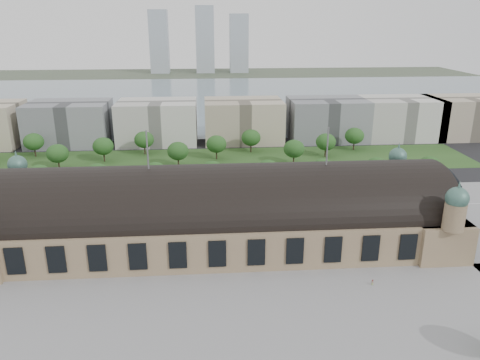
{
  "coord_description": "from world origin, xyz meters",
  "views": [
    {
      "loc": [
        -2.5,
        -137.23,
        68.82
      ],
      "look_at": [
        9.49,
        20.73,
        14.0
      ],
      "focal_mm": 35.0,
      "sensor_mm": 36.0,
      "label": 1
    }
  ],
  "objects": [
    {
      "name": "ground",
      "position": [
        0.0,
        0.0,
        0.0
      ],
      "size": [
        900.0,
        900.0,
        0.0
      ],
      "primitive_type": "plane",
      "color": "black",
      "rests_on": "ground"
    },
    {
      "name": "station",
      "position": [
        0.0,
        0.0,
        10.28
      ],
      "size": [
        150.0,
        48.4,
        44.3
      ],
      "color": "#907B59",
      "rests_on": "ground"
    },
    {
      "name": "plaza_south",
      "position": [
        10.0,
        -44.0,
        0.0
      ],
      "size": [
        190.0,
        48.0,
        0.12
      ],
      "primitive_type": "cube",
      "color": "gray",
      "rests_on": "ground"
    },
    {
      "name": "road_slab",
      "position": [
        -20.0,
        38.0,
        0.0
      ],
      "size": [
        260.0,
        26.0,
        0.1
      ],
      "primitive_type": "cube",
      "color": "black",
      "rests_on": "ground"
    },
    {
      "name": "grass_belt",
      "position": [
        -15.0,
        93.0,
        0.0
      ],
      "size": [
        300.0,
        45.0,
        0.1
      ],
      "primitive_type": "cube",
      "color": "#28491D",
      "rests_on": "ground"
    },
    {
      "name": "petrol_station",
      "position": [
        -53.91,
        65.28,
        2.95
      ],
      "size": [
        14.0,
        13.0,
        5.05
      ],
      "color": "#D9540C",
      "rests_on": "ground"
    },
    {
      "name": "lake",
      "position": [
        0.0,
        298.0,
        0.0
      ],
      "size": [
        700.0,
        320.0,
        0.08
      ],
      "primitive_type": "cube",
      "color": "slate",
      "rests_on": "ground"
    },
    {
      "name": "far_shore",
      "position": [
        0.0,
        498.0,
        0.0
      ],
      "size": [
        700.0,
        120.0,
        0.14
      ],
      "primitive_type": "cube",
      "color": "#44513D",
      "rests_on": "ground"
    },
    {
      "name": "far_tower_left",
      "position": [
        -60.0,
        508.0,
        40.0
      ],
      "size": [
        24.0,
        24.0,
        80.0
      ],
      "primitive_type": "cube",
      "color": "#9EA8B2",
      "rests_on": "ground"
    },
    {
      "name": "far_tower_mid",
      "position": [
        0.0,
        508.0,
        42.5
      ],
      "size": [
        24.0,
        24.0,
        85.0
      ],
      "primitive_type": "cube",
      "color": "#9EA8B2",
      "rests_on": "ground"
    },
    {
      "name": "far_tower_right",
      "position": [
        45.0,
        508.0,
        37.5
      ],
      "size": [
        24.0,
        24.0,
        75.0
      ],
      "primitive_type": "cube",
      "color": "#9EA8B2",
      "rests_on": "ground"
    },
    {
      "name": "office_2",
      "position": [
        -80.0,
        133.0,
        12.0
      ],
      "size": [
        45.0,
        32.0,
        24.0
      ],
      "primitive_type": "cube",
      "color": "gray",
      "rests_on": "ground"
    },
    {
      "name": "office_3",
      "position": [
        -30.0,
        133.0,
        12.0
      ],
      "size": [
        45.0,
        32.0,
        24.0
      ],
      "primitive_type": "cube",
      "color": "beige",
      "rests_on": "ground"
    },
    {
      "name": "office_4",
      "position": [
        20.0,
        133.0,
        12.0
      ],
      "size": [
        45.0,
        32.0,
        24.0
      ],
      "primitive_type": "cube",
      "color": "#BAAC92",
      "rests_on": "ground"
    },
    {
      "name": "office_5",
      "position": [
        70.0,
        133.0,
        12.0
      ],
      "size": [
        45.0,
        32.0,
        24.0
      ],
      "primitive_type": "cube",
      "color": "gray",
      "rests_on": "ground"
    },
    {
      "name": "office_6",
      "position": [
        115.0,
        133.0,
        12.0
      ],
      "size": [
        45.0,
        32.0,
        24.0
      ],
      "primitive_type": "cube",
      "color": "beige",
      "rests_on": "ground"
    },
    {
      "name": "office_7",
      "position": [
        155.0,
        133.0,
        12.0
      ],
      "size": [
        45.0,
        32.0,
        24.0
      ],
      "primitive_type": "cube",
      "color": "#BAAC92",
      "rests_on": "ground"
    },
    {
      "name": "tree_row_2",
      "position": [
        -72.0,
        53.0,
        7.43
      ],
      "size": [
        9.6,
        9.6,
        11.52
      ],
      "color": "#2D2116",
      "rests_on": "ground"
    },
    {
      "name": "tree_row_3",
      "position": [
        -48.0,
        53.0,
        7.43
      ],
      "size": [
        9.6,
        9.6,
        11.52
      ],
      "color": "#2D2116",
      "rests_on": "ground"
    },
    {
      "name": "tree_row_4",
      "position": [
        -24.0,
        53.0,
        7.43
      ],
      "size": [
        9.6,
        9.6,
        11.52
      ],
      "color": "#2D2116",
      "rests_on": "ground"
    },
    {
      "name": "tree_row_5",
      "position": [
        0.0,
        53.0,
        7.43
      ],
      "size": [
        9.6,
        9.6,
        11.52
      ],
      "color": "#2D2116",
      "rests_on": "ground"
    },
    {
      "name": "tree_row_6",
      "position": [
        24.0,
        53.0,
        7.43
      ],
      "size": [
        9.6,
        9.6,
        11.52
      ],
      "color": "#2D2116",
      "rests_on": "ground"
    },
    {
      "name": "tree_row_7",
      "position": [
        48.0,
        53.0,
        7.43
      ],
      "size": [
        9.6,
        9.6,
        11.52
      ],
      "color": "#2D2116",
      "rests_on": "ground"
    },
    {
      "name": "tree_row_8",
      "position": [
        72.0,
        53.0,
        7.43
      ],
      "size": [
        9.6,
        9.6,
        11.52
      ],
      "color": "#2D2116",
      "rests_on": "ground"
    },
    {
      "name": "tree_row_9",
      "position": [
        96.0,
        53.0,
        7.43
      ],
      "size": [
        9.6,
        9.6,
        11.52
      ],
      "color": "#2D2116",
      "rests_on": "ground"
    },
    {
      "name": "tree_belt_2",
      "position": [
        -92.0,
        107.0,
        8.05
      ],
      "size": [
        10.4,
        10.4,
        12.48
      ],
      "color": "#2D2116",
      "rests_on": "ground"
    },
    {
      "name": "tree_belt_3",
      "position": [
        -73.0,
        83.0,
        8.05
      ],
      "size": [
        10.4,
        10.4,
        12.48
      ],
      "color": "#2D2116",
      "rests_on": "ground"
    },
    {
      "name": "tree_belt_4",
      "position": [
        -54.0,
        95.0,
        8.05
      ],
      "size": [
        10.4,
        10.4,
        12.48
      ],
      "color": "#2D2116",
      "rests_on": "ground"
    },
    {
      "name": "tree_belt_5",
      "position": [
        -35.0,
        107.0,
        8.05
      ],
      "size": [
        10.4,
        10.4,
        12.48
      ],
      "color": "#2D2116",
      "rests_on": "ground"
    },
    {
      "name": "tree_belt_6",
      "position": [
        -16.0,
        83.0,
        8.05
      ],
      "size": [
        10.4,
        10.4,
        12.48
      ],
      "color": "#2D2116",
      "rests_on": "ground"
    },
    {
      "name": "tree_belt_7",
      "position": [
        3.0,
        95.0,
        8.05
      ],
      "size": [
        10.4,
        10.4,
        12.48
      ],
      "color": "#2D2116",
      "rests_on": "ground"
    },
    {
      "name": "tree_belt_8",
      "position": [
        22.0,
        107.0,
        8.05
      ],
      "size": [
        10.4,
        10.4,
        12.48
      ],
      "color": "#2D2116",
      "rests_on": "ground"
    },
    {
      "name": "tree_belt_9",
      "position": [
        41.0,
        83.0,
        8.05
      ],
      "size": [
        10.4,
        10.4,
        12.48
      ],
      "color": "#2D2116",
      "rests_on": "ground"
    },
    {
      "name": "tree_belt_10",
      "position": [
        60.0,
        95.0,
        8.05
      ],
      "size": [
        10.4,
        10.4,
        12.48
      ],
      "color": "#2D2116",
      "rests_on": "ground"
    },
    {
      "name": "tree_belt_11",
      "position": [
        79.0,
        107.0,
        8.05
      ],
      "size": [
        10.4,
        10.4,
        12.48
      ],
      "color": "#2D2116",
      "rests_on": "ground"
    },
    {
      "name": "traffic_car_2",
      "position": [
        -65.58,
        38.29,
        0.68
      ],
      "size": [
        4.96,
        2.4,
        1.36
      ],
      "primitive_type": "imported",
      "rotation": [
        0.0,
        0.0,
        -1.54
      ],
      "color": "black",
      "rests_on": "ground"
    },
    {
      "name": "traffic_car_3",
      "position": [
        -20.4,
        43.24,
        0.67
      ],
      "size": [
        4.74,
        2.29,
        1.33
      ],
      "primitive_type": "imported",
      "rotation": [
        0.0,
        0.0,
        1.66
      ],
      "color": "maroon",
      "rests_on": "ground"
    },
    {
      "name": "traffic_car_5",
      "position": [
        34.93,
        42.79,
        0.72
      ],
      "size": [
        4.42,
        1.73,
        1.43
      ],
      "primitive_type": "imported",
      "rotation": [
        0.0,
        0.0,
        1.62
      ],
      "color": "slate",
      "rests_on": "ground"
    },
    {
      "name": "traffic_car_6",
      "position": [
        72.63,
        38.78,
        0.8
      ],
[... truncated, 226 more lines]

